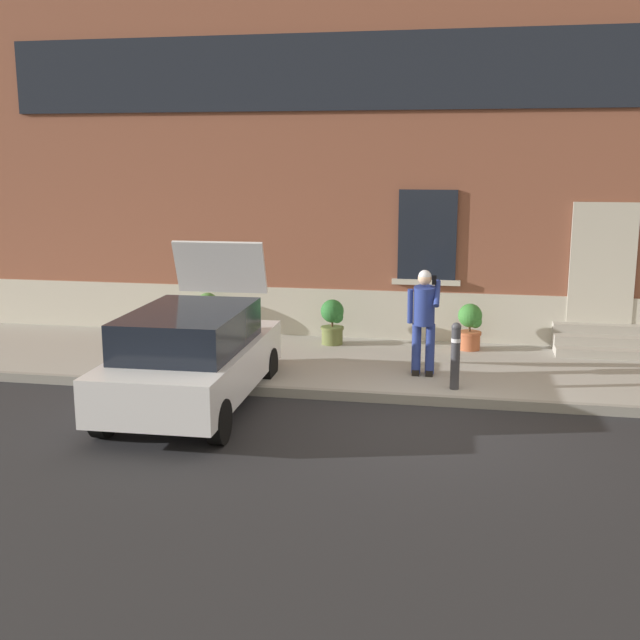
{
  "coord_description": "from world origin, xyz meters",
  "views": [
    {
      "loc": [
        0.64,
        -10.51,
        3.65
      ],
      "look_at": [
        -1.65,
        1.6,
        1.1
      ],
      "focal_mm": 44.34,
      "sensor_mm": 36.0,
      "label": 1
    }
  ],
  "objects_px": {
    "bollard_near_person": "(455,353)",
    "person_on_phone": "(424,316)",
    "planter_cream": "(208,313)",
    "planter_olive": "(333,321)",
    "hatchback_car_white": "(193,356)",
    "planter_terracotta": "(470,325)"
  },
  "relations": [
    {
      "from": "bollard_near_person",
      "to": "person_on_phone",
      "type": "height_order",
      "value": "person_on_phone"
    },
    {
      "from": "planter_cream",
      "to": "planter_olive",
      "type": "bearing_deg",
      "value": -6.43
    },
    {
      "from": "bollard_near_person",
      "to": "planter_cream",
      "type": "xyz_separation_m",
      "value": [
        -4.92,
        2.88,
        -0.11
      ]
    },
    {
      "from": "planter_cream",
      "to": "hatchback_car_white",
      "type": "bearing_deg",
      "value": -74.33
    },
    {
      "from": "hatchback_car_white",
      "to": "planter_cream",
      "type": "relative_size",
      "value": 4.77
    },
    {
      "from": "person_on_phone",
      "to": "planter_cream",
      "type": "xyz_separation_m",
      "value": [
        -4.39,
        2.23,
        -0.55
      ]
    },
    {
      "from": "person_on_phone",
      "to": "planter_olive",
      "type": "relative_size",
      "value": 2.03
    },
    {
      "from": "bollard_near_person",
      "to": "planter_olive",
      "type": "height_order",
      "value": "bollard_near_person"
    },
    {
      "from": "bollard_near_person",
      "to": "planter_olive",
      "type": "distance_m",
      "value": 3.5
    },
    {
      "from": "hatchback_car_white",
      "to": "planter_olive",
      "type": "distance_m",
      "value": 4.05
    },
    {
      "from": "hatchback_car_white",
      "to": "planter_olive",
      "type": "height_order",
      "value": "hatchback_car_white"
    },
    {
      "from": "hatchback_car_white",
      "to": "planter_terracotta",
      "type": "height_order",
      "value": "hatchback_car_white"
    },
    {
      "from": "person_on_phone",
      "to": "planter_terracotta",
      "type": "distance_m",
      "value": 2.19
    },
    {
      "from": "person_on_phone",
      "to": "planter_olive",
      "type": "distance_m",
      "value": 2.71
    },
    {
      "from": "planter_terracotta",
      "to": "hatchback_car_white",
      "type": "bearing_deg",
      "value": -136.22
    },
    {
      "from": "bollard_near_person",
      "to": "planter_olive",
      "type": "xyz_separation_m",
      "value": [
        -2.35,
        2.59,
        -0.11
      ]
    },
    {
      "from": "hatchback_car_white",
      "to": "bollard_near_person",
      "type": "relative_size",
      "value": 3.92
    },
    {
      "from": "planter_olive",
      "to": "planter_terracotta",
      "type": "bearing_deg",
      "value": 0.95
    },
    {
      "from": "person_on_phone",
      "to": "planter_terracotta",
      "type": "xyz_separation_m",
      "value": [
        0.75,
        1.98,
        -0.55
      ]
    },
    {
      "from": "planter_cream",
      "to": "planter_olive",
      "type": "relative_size",
      "value": 1.0
    },
    {
      "from": "hatchback_car_white",
      "to": "person_on_phone",
      "type": "xyz_separation_m",
      "value": [
        3.24,
        1.84,
        0.35
      ]
    },
    {
      "from": "bollard_near_person",
      "to": "planter_cream",
      "type": "bearing_deg",
      "value": 149.67
    }
  ]
}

